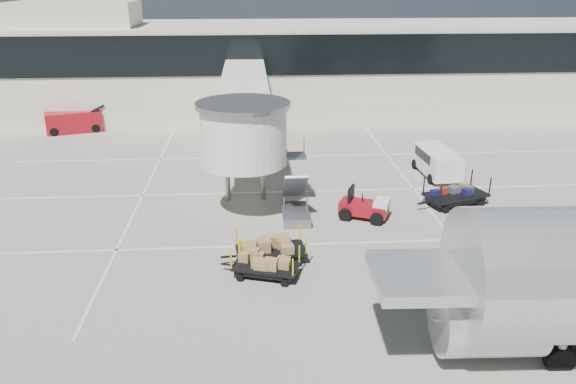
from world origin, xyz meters
name	(u,v)px	position (x,y,z in m)	size (l,w,h in m)	color
ground	(336,264)	(0.00, 0.00, 0.00)	(140.00, 140.00, 0.00)	#9F998E
lane_markings	(302,189)	(-0.67, 9.33, 0.01)	(40.00, 30.00, 0.02)	silver
terminal	(285,68)	(-0.35, 29.94, 4.11)	(64.00, 12.11, 15.20)	silver
jet_bridge	(245,109)	(-3.97, 12.26, 4.28)	(5.70, 20.40, 6.03)	white
baggage_tug	(365,208)	(2.25, 4.88, 0.60)	(2.80, 2.42, 1.66)	maroon
suitcase_cart	(455,196)	(7.55, 6.31, 0.56)	(4.25, 2.68, 1.64)	black
box_cart_near	(267,250)	(-3.05, 0.31, 0.61)	(3.82, 1.85, 1.47)	black
box_cart_far	(264,266)	(-3.20, -0.96, 0.53)	(3.43, 2.11, 1.32)	black
ground_worker	(388,276)	(1.68, -2.62, 0.81)	(0.59, 0.38, 1.61)	#8CFD1A
minivan	(436,160)	(8.08, 11.43, 1.01)	(2.17, 4.54, 1.68)	white
belt_loader	(75,122)	(-17.98, 23.95, 0.85)	(4.90, 3.01, 2.22)	maroon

